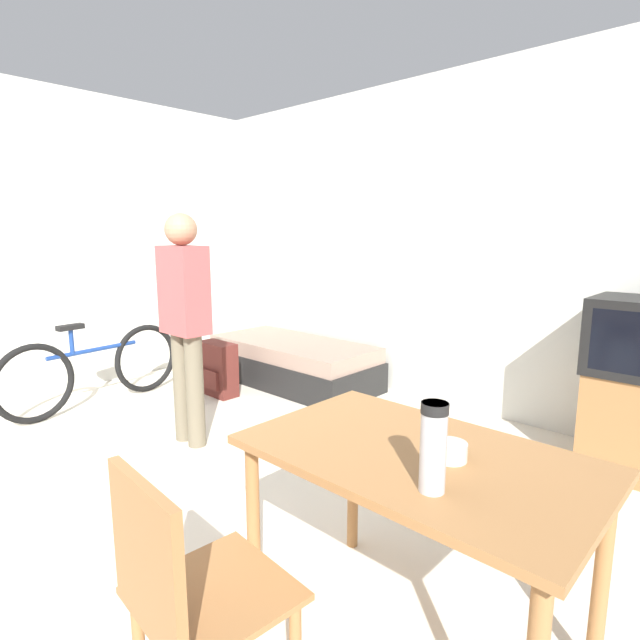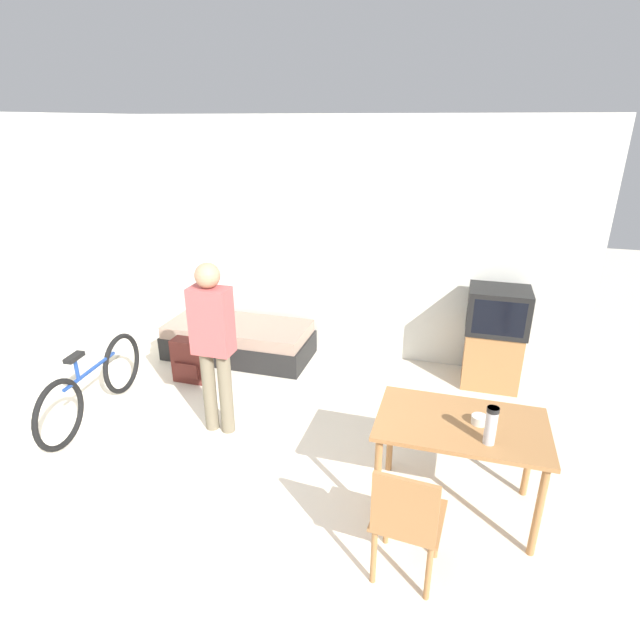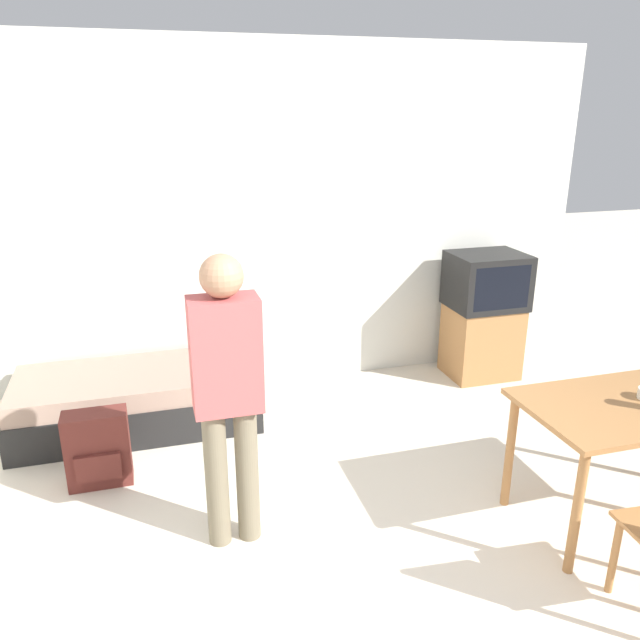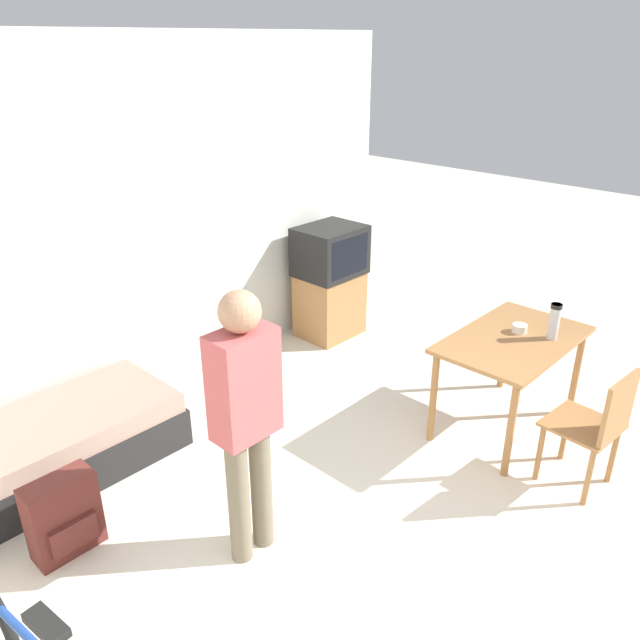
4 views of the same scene
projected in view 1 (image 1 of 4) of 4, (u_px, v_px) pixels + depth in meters
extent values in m
cube|color=silver|center=(409.00, 244.00, 4.35)|extent=(5.68, 0.06, 2.70)
cube|color=silver|center=(102.00, 243.00, 4.76)|extent=(0.06, 4.23, 2.70)
cube|color=black|center=(293.00, 369.00, 4.84)|extent=(1.71, 0.77, 0.27)
cube|color=gray|center=(293.00, 348.00, 4.81)|extent=(1.65, 0.75, 0.14)
cube|color=#9E6B3D|center=(638.00, 425.00, 2.98)|extent=(0.57, 0.46, 0.61)
cube|color=black|center=(640.00, 345.00, 2.72)|extent=(0.49, 0.01, 0.36)
cube|color=#9E6B3D|center=(417.00, 456.00, 1.66)|extent=(1.15, 0.71, 0.03)
cylinder|color=#9E6B3D|center=(253.00, 531.00, 1.86)|extent=(0.05, 0.05, 0.70)
cylinder|color=#9E6B3D|center=(353.00, 476.00, 2.28)|extent=(0.05, 0.05, 0.70)
cylinder|color=#9E6B3D|center=(601.00, 581.00, 1.59)|extent=(0.05, 0.05, 0.70)
cube|color=#9E6B3D|center=(214.00, 594.00, 1.43)|extent=(0.44, 0.44, 0.02)
cube|color=#9E6B3D|center=(146.00, 555.00, 1.27)|extent=(0.38, 0.06, 0.40)
cylinder|color=#9E6B3D|center=(234.00, 602.00, 1.69)|extent=(0.04, 0.04, 0.42)
torus|color=black|center=(146.00, 358.00, 4.56)|extent=(0.11, 0.62, 0.62)
torus|color=black|center=(34.00, 384.00, 3.80)|extent=(0.11, 0.62, 0.62)
cylinder|color=navy|center=(94.00, 350.00, 4.15)|extent=(0.11, 0.76, 0.04)
cylinder|color=navy|center=(72.00, 342.00, 3.99)|extent=(0.04, 0.04, 0.20)
cube|color=black|center=(70.00, 327.00, 3.97)|extent=(0.10, 0.21, 0.04)
cylinder|color=#6B604C|center=(182.00, 386.00, 3.48)|extent=(0.12, 0.12, 0.78)
cylinder|color=#6B604C|center=(195.00, 391.00, 3.37)|extent=(0.12, 0.12, 0.78)
cube|color=#B24C4C|center=(184.00, 290.00, 3.31)|extent=(0.34, 0.20, 0.58)
sphere|color=#A87A5B|center=(181.00, 229.00, 3.24)|extent=(0.21, 0.21, 0.21)
cylinder|color=#B7B7BC|center=(433.00, 447.00, 1.39)|extent=(0.07, 0.07, 0.26)
cylinder|color=black|center=(435.00, 408.00, 1.37)|extent=(0.08, 0.08, 0.03)
cylinder|color=beige|center=(450.00, 451.00, 1.60)|extent=(0.11, 0.11, 0.06)
cube|color=#56231E|center=(218.00, 369.00, 4.47)|extent=(0.38, 0.18, 0.48)
cube|color=#56231E|center=(209.00, 379.00, 4.41)|extent=(0.26, 0.03, 0.17)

